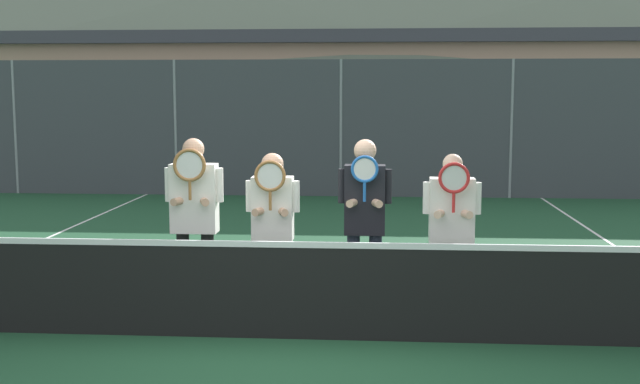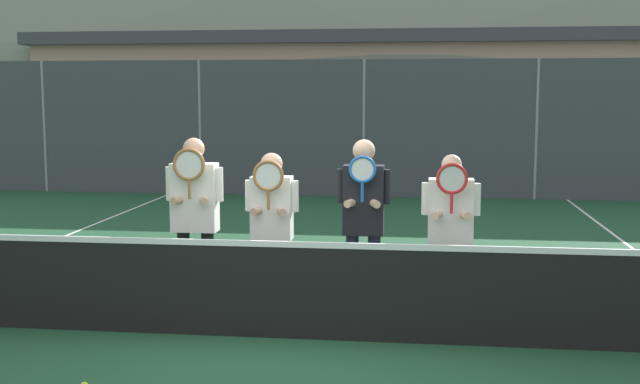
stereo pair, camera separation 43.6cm
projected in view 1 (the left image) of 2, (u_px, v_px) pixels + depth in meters
ground_plane at (287, 339)px, 7.53m from camera, size 120.00×120.00×0.00m
hill_distant at (368, 123)px, 60.58m from camera, size 142.40×79.11×27.69m
clubhouse_building at (398, 101)px, 24.79m from camera, size 23.66×5.50×4.03m
fence_back at (341, 128)px, 17.65m from camera, size 22.31×0.06×3.02m
tennis_net at (286, 289)px, 7.47m from camera, size 11.82×0.09×1.03m
player_leftmost at (194, 211)px, 8.12m from camera, size 0.60×0.34×1.84m
player_center_left at (273, 220)px, 8.08m from camera, size 0.55×0.34×1.70m
player_center_right at (365, 214)px, 8.04m from camera, size 0.54×0.34×1.84m
player_rightmost at (452, 225)px, 7.92m from camera, size 0.57×0.34×1.70m
car_far_left at (59, 145)px, 20.50m from camera, size 4.54×1.97×1.89m
car_left_of_center at (260, 148)px, 20.18m from camera, size 4.33×2.03×1.79m
car_center at (468, 147)px, 20.22m from camera, size 4.64×1.98×1.82m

